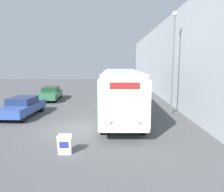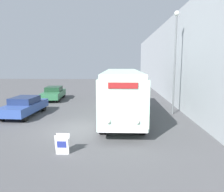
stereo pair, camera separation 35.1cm
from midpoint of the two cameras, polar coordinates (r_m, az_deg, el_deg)
ground_plane at (r=12.87m, az=-8.15°, el=-8.73°), size 80.00×80.00×0.00m
building_wall_right at (r=22.69m, az=15.51°, el=9.02°), size 0.30×60.00×8.19m
vintage_bus at (r=15.22m, az=3.27°, el=1.25°), size 2.51×10.25×3.28m
sign_board at (r=9.62m, az=-11.85°, el=-12.31°), size 0.56×0.33×0.86m
streetlamp at (r=16.90m, az=16.79°, el=11.43°), size 0.36×0.36×7.49m
parked_car_near at (r=17.08m, az=-21.35°, el=-2.43°), size 2.08×4.64×1.37m
parked_car_mid at (r=23.50m, az=-14.55°, el=0.76°), size 2.10×4.65×1.38m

